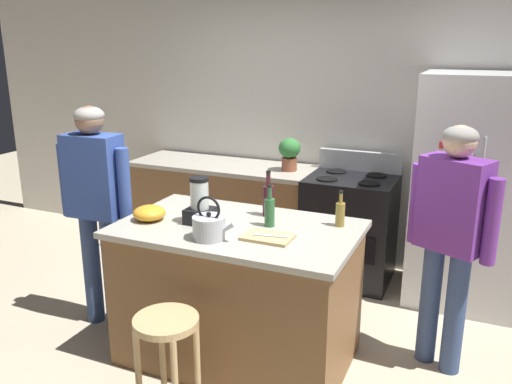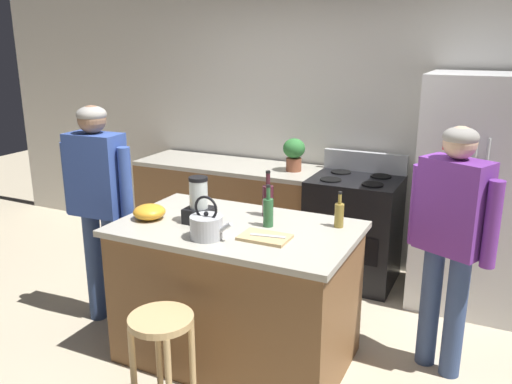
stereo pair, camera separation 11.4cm
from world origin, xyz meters
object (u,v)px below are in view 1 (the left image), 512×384
(refrigerator, at_px, (473,193))
(cutting_board, at_px, (268,237))
(chef_knife, at_px, (271,236))
(person_by_sink_right, at_px, (451,227))
(potted_plant, at_px, (289,152))
(kitchen_island, at_px, (238,293))
(tea_kettle, at_px, (209,226))
(stove_range, at_px, (349,228))
(bottle_vinegar, at_px, (340,213))
(bottle_olive_oil, at_px, (270,211))
(person_by_island_left, at_px, (96,197))
(bar_stool, at_px, (167,342))
(blender_appliance, at_px, (200,204))
(mixing_bowl, at_px, (149,213))
(bottle_wine, at_px, (268,199))

(refrigerator, distance_m, cutting_board, 1.97)
(chef_knife, bearing_deg, person_by_sink_right, 20.17)
(potted_plant, bearing_deg, kitchen_island, -82.07)
(tea_kettle, bearing_deg, kitchen_island, 78.09)
(stove_range, bearing_deg, bottle_vinegar, -79.75)
(bottle_vinegar, xyz_separation_m, bottle_olive_oil, (-0.41, -0.18, 0.02))
(refrigerator, xyz_separation_m, potted_plant, (-1.58, 0.05, 0.19))
(refrigerator, xyz_separation_m, bottle_olive_oil, (-1.17, -1.41, 0.12))
(tea_kettle, bearing_deg, bottle_olive_oil, 55.27)
(refrigerator, xyz_separation_m, person_by_sink_right, (-0.10, -1.06, 0.05))
(bottle_olive_oil, xyz_separation_m, cutting_board, (0.08, -0.22, -0.09))
(potted_plant, relative_size, cutting_board, 1.00)
(refrigerator, xyz_separation_m, person_by_island_left, (-2.50, -1.50, 0.08))
(tea_kettle, bearing_deg, chef_knife, 22.15)
(stove_range, relative_size, cutting_board, 3.76)
(kitchen_island, distance_m, stove_range, 1.57)
(bar_stool, xyz_separation_m, blender_appliance, (-0.18, 0.71, 0.57))
(kitchen_island, bearing_deg, mixing_bowl, -168.07)
(bar_stool, relative_size, bottle_vinegar, 2.79)
(cutting_board, bearing_deg, refrigerator, 56.02)
(bottle_olive_oil, relative_size, mixing_bowl, 1.27)
(blender_appliance, distance_m, bottle_wine, 0.47)
(stove_range, height_order, person_by_sink_right, person_by_sink_right)
(person_by_island_left, relative_size, cutting_board, 5.56)
(person_by_sink_right, height_order, chef_knife, person_by_sink_right)
(bottle_wine, bearing_deg, bar_stool, -99.44)
(bottle_wine, bearing_deg, cutting_board, -68.02)
(bottle_wine, bearing_deg, stove_range, 77.49)
(bar_stool, xyz_separation_m, bottle_vinegar, (0.68, 1.02, 0.52))
(person_by_island_left, xyz_separation_m, tea_kettle, (1.08, -0.27, 0.02))
(bottle_olive_oil, bearing_deg, person_by_sink_right, 18.27)
(refrigerator, distance_m, bar_stool, 2.70)
(person_by_island_left, relative_size, tea_kettle, 6.05)
(kitchen_island, relative_size, bottle_olive_oil, 5.59)
(bar_stool, bearing_deg, mixing_bowl, 129.43)
(potted_plant, relative_size, bottle_olive_oil, 1.09)
(potted_plant, bearing_deg, chef_knife, -73.41)
(kitchen_island, distance_m, person_by_island_left, 1.25)
(stove_range, height_order, mixing_bowl, stove_range)
(person_by_sink_right, bearing_deg, kitchen_island, -160.80)
(refrigerator, relative_size, blender_appliance, 6.06)
(bar_stool, relative_size, chef_knife, 2.99)
(tea_kettle, bearing_deg, person_by_island_left, 166.07)
(person_by_sink_right, relative_size, bottle_vinegar, 6.87)
(person_by_sink_right, bearing_deg, bottle_olive_oil, -161.73)
(refrigerator, height_order, bar_stool, refrigerator)
(blender_appliance, bearing_deg, stove_range, 68.18)
(bottle_wine, bearing_deg, chef_knife, -65.65)
(kitchen_island, xyz_separation_m, tea_kettle, (-0.06, -0.27, 0.55))
(stove_range, distance_m, bottle_wine, 1.40)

